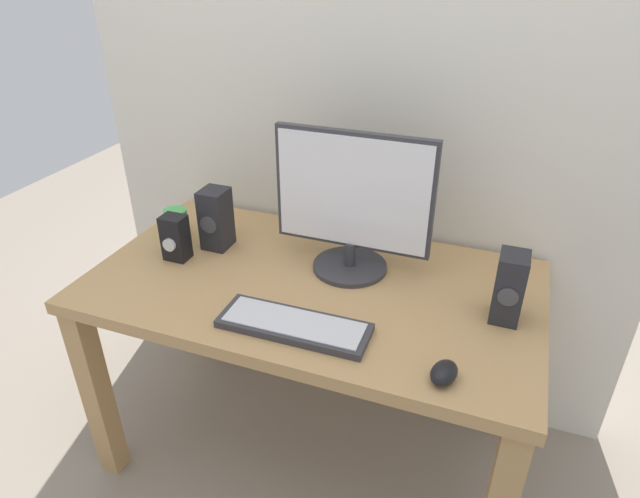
% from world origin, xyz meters
% --- Properties ---
extents(ground_plane, '(6.00, 6.00, 0.00)m').
position_xyz_m(ground_plane, '(0.00, 0.00, 0.00)').
color(ground_plane, gray).
extents(wall_back, '(2.02, 0.04, 3.00)m').
position_xyz_m(wall_back, '(0.00, 0.43, 1.50)').
color(wall_back, silver).
rests_on(wall_back, ground_plane).
extents(desk, '(1.39, 0.77, 0.75)m').
position_xyz_m(desk, '(0.00, 0.00, 0.63)').
color(desk, tan).
rests_on(desk, ground_plane).
extents(monitor, '(0.50, 0.24, 0.45)m').
position_xyz_m(monitor, '(0.09, 0.12, 0.97)').
color(monitor, '#333338').
rests_on(monitor, desk).
extents(keyboard_primary, '(0.42, 0.15, 0.02)m').
position_xyz_m(keyboard_primary, '(0.04, -0.24, 0.76)').
color(keyboard_primary, '#333338').
rests_on(keyboard_primary, desk).
extents(mouse, '(0.08, 0.10, 0.04)m').
position_xyz_m(mouse, '(0.46, -0.30, 0.77)').
color(mouse, black).
rests_on(mouse, desk).
extents(speaker_right, '(0.08, 0.10, 0.20)m').
position_xyz_m(speaker_right, '(0.57, 0.01, 0.85)').
color(speaker_right, '#232328').
rests_on(speaker_right, desk).
extents(speaker_left, '(0.09, 0.10, 0.21)m').
position_xyz_m(speaker_left, '(-0.39, 0.09, 0.85)').
color(speaker_left, '#232328').
rests_on(speaker_left, desk).
extents(audio_controller, '(0.08, 0.08, 0.15)m').
position_xyz_m(audio_controller, '(-0.47, -0.03, 0.82)').
color(audio_controller, black).
rests_on(audio_controller, desk).
extents(coffee_mug, '(0.08, 0.08, 0.10)m').
position_xyz_m(coffee_mug, '(-0.56, 0.11, 0.80)').
color(coffee_mug, '#4CB259').
rests_on(coffee_mug, desk).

